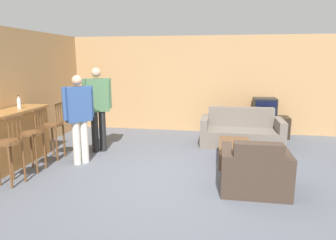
{
  "coord_description": "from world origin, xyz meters",
  "views": [
    {
      "loc": [
        0.86,
        -4.64,
        1.98
      ],
      "look_at": [
        -0.08,
        0.84,
        0.85
      ],
      "focal_mm": 32.0,
      "sensor_mm": 36.0,
      "label": 1
    }
  ],
  "objects": [
    {
      "name": "tv",
      "position": [
        2.02,
        3.23,
        0.77
      ],
      "size": [
        0.56,
        0.49,
        0.47
      ],
      "color": "black",
      "rests_on": "tv_unit"
    },
    {
      "name": "armchair_near",
      "position": [
        1.43,
        -0.19,
        0.3
      ],
      "size": [
        1.0,
        0.85,
        0.83
      ],
      "color": "#423328",
      "rests_on": "ground_plane"
    },
    {
      "name": "wall_left",
      "position": [
        -3.27,
        1.3,
        1.3
      ],
      "size": [
        0.08,
        8.6,
        2.6
      ],
      "color": "tan",
      "rests_on": "ground_plane"
    },
    {
      "name": "wall_back",
      "position": [
        0.0,
        3.6,
        1.3
      ],
      "size": [
        9.4,
        0.08,
        2.6
      ],
      "color": "tan",
      "rests_on": "ground_plane"
    },
    {
      "name": "bar_chair_near",
      "position": [
        -2.37,
        -0.58,
        0.6
      ],
      "size": [
        0.44,
        0.44,
        1.14
      ],
      "color": "brown",
      "rests_on": "ground_plane"
    },
    {
      "name": "ground_plane",
      "position": [
        0.0,
        0.0,
        0.0
      ],
      "size": [
        24.0,
        24.0,
        0.0
      ],
      "primitive_type": "plane",
      "color": "#565B66"
    },
    {
      "name": "bar_chair_mid",
      "position": [
        -2.37,
        0.02,
        0.6
      ],
      "size": [
        0.38,
        0.38,
        1.14
      ],
      "color": "brown",
      "rests_on": "ground_plane"
    },
    {
      "name": "bottle",
      "position": [
        -2.92,
        0.48,
        1.17
      ],
      "size": [
        0.07,
        0.07,
        0.26
      ],
      "color": "silver",
      "rests_on": "bar_counter"
    },
    {
      "name": "bar_chair_far",
      "position": [
        -2.37,
        0.72,
        0.6
      ],
      "size": [
        0.4,
        0.4,
        1.14
      ],
      "color": "brown",
      "rests_on": "ground_plane"
    },
    {
      "name": "bar_counter",
      "position": [
        -2.94,
        0.05,
        0.53
      ],
      "size": [
        0.55,
        2.09,
        1.05
      ],
      "color": "#A87038",
      "rests_on": "ground_plane"
    },
    {
      "name": "couch_far",
      "position": [
        1.39,
        2.33,
        0.3
      ],
      "size": [
        1.85,
        0.89,
        0.86
      ],
      "color": "#70665B",
      "rests_on": "ground_plane"
    },
    {
      "name": "coffee_table",
      "position": [
        1.19,
        1.04,
        0.35
      ],
      "size": [
        0.59,
        0.97,
        0.41
      ],
      "color": "brown",
      "rests_on": "ground_plane"
    },
    {
      "name": "person_by_counter",
      "position": [
        -1.73,
        0.53,
        0.96
      ],
      "size": [
        0.44,
        0.46,
        1.7
      ],
      "color": "silver",
      "rests_on": "ground_plane"
    },
    {
      "name": "person_by_window",
      "position": [
        -1.68,
        1.31,
        1.02
      ],
      "size": [
        0.52,
        0.42,
        1.81
      ],
      "color": "black",
      "rests_on": "ground_plane"
    },
    {
      "name": "tv_unit",
      "position": [
        2.02,
        3.23,
        0.27
      ],
      "size": [
        1.25,
        0.5,
        0.54
      ],
      "color": "#2D2319",
      "rests_on": "ground_plane"
    }
  ]
}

